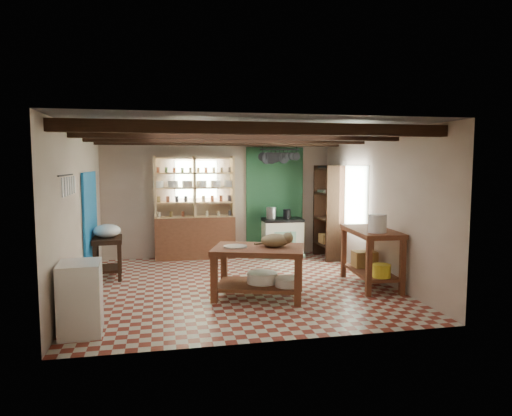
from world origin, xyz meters
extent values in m
cube|color=maroon|center=(0.00, 0.00, -0.01)|extent=(5.00, 5.00, 0.02)
cube|color=#504F55|center=(0.00, 0.00, 2.60)|extent=(5.00, 5.00, 0.02)
cube|color=beige|center=(0.00, 2.50, 1.30)|extent=(5.00, 0.04, 2.60)
cube|color=beige|center=(0.00, -2.50, 1.30)|extent=(5.00, 0.04, 2.60)
cube|color=beige|center=(-2.50, 0.00, 1.30)|extent=(0.04, 5.00, 2.60)
cube|color=beige|center=(2.50, 0.00, 1.30)|extent=(0.04, 5.00, 2.60)
cube|color=black|center=(0.00, 0.00, 2.48)|extent=(5.00, 3.80, 0.15)
cube|color=#1665A8|center=(-2.47, 0.90, 1.10)|extent=(0.04, 1.40, 1.60)
cube|color=#1F4F2E|center=(1.25, 2.47, 1.25)|extent=(1.30, 0.04, 2.30)
cube|color=beige|center=(-0.50, 2.48, 1.70)|extent=(0.90, 0.02, 0.80)
cube|color=beige|center=(2.48, 1.00, 1.40)|extent=(0.02, 1.30, 1.20)
cube|color=black|center=(-2.44, -1.20, 1.78)|extent=(0.06, 0.90, 0.28)
cube|color=black|center=(1.25, 2.05, 2.18)|extent=(0.86, 0.12, 0.36)
cube|color=#D9B37D|center=(-0.55, 2.31, 1.10)|extent=(1.70, 0.34, 2.20)
cube|color=black|center=(2.28, 1.80, 1.00)|extent=(0.40, 0.86, 2.00)
cube|color=brown|center=(0.20, -0.72, 0.39)|extent=(1.58, 1.30, 0.77)
cube|color=white|center=(1.35, 2.15, 0.42)|extent=(0.88, 0.61, 0.84)
cube|color=black|center=(-2.20, 0.93, 0.37)|extent=(0.55, 0.76, 0.74)
cube|color=white|center=(-2.22, -1.77, 0.44)|extent=(0.52, 0.61, 0.87)
cube|color=brown|center=(2.18, -0.48, 0.48)|extent=(0.77, 1.38, 0.96)
ellipsoid|color=#9C845B|center=(0.45, -0.76, 0.87)|extent=(0.49, 0.40, 0.20)
cylinder|color=#A3A3AB|center=(-0.15, -0.66, 0.78)|extent=(0.46, 0.46, 0.02)
cylinder|color=white|center=(0.26, -0.69, 0.29)|extent=(0.59, 0.59, 0.16)
cylinder|color=white|center=(0.59, -0.96, 0.27)|extent=(0.48, 0.48, 0.13)
cylinder|color=#A3A3AB|center=(1.10, 2.16, 0.97)|extent=(0.23, 0.23, 0.25)
cylinder|color=black|center=(1.45, 2.15, 0.94)|extent=(0.17, 0.17, 0.20)
ellipsoid|color=white|center=(-2.20, 0.93, 0.86)|extent=(0.51, 0.51, 0.24)
cylinder|color=white|center=(2.10, -0.82, 1.10)|extent=(0.31, 0.31, 0.29)
cube|color=#A47A42|center=(2.20, -0.18, 0.39)|extent=(0.41, 0.34, 0.27)
cylinder|color=gold|center=(2.14, -0.93, 0.36)|extent=(0.30, 0.30, 0.21)
camera|label=1|loc=(-1.23, -7.44, 2.06)|focal=32.00mm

